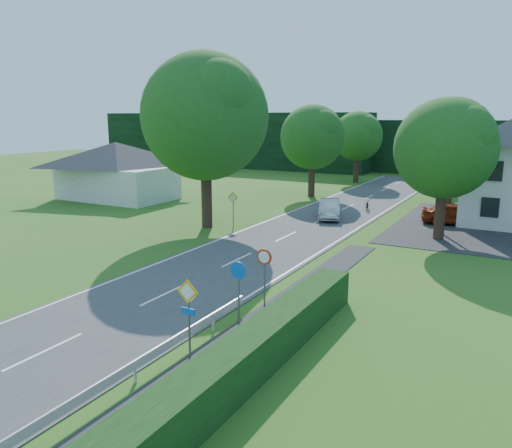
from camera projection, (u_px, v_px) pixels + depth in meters
The scene contains 23 objects.
road at pixel (255, 251), 28.01m from camera, with size 7.00×80.00×0.04m, color #3A3A3C.
parking_pad at pixel (505, 229), 33.46m from camera, with size 14.00×16.00×0.04m, color #27282A.
line_edge_left at pixel (207, 244), 29.54m from camera, with size 0.12×80.00×0.01m, color white.
line_edge_right at pixel (309, 259), 26.47m from camera, with size 0.12×80.00×0.01m, color white.
line_centre at pixel (255, 251), 28.00m from camera, with size 0.12×80.00×0.01m, color white, non-canonical shape.
tree_main at pixel (205, 141), 33.05m from camera, with size 9.40×9.40×11.64m, color #1F5218, non-canonical shape.
tree_left_far at pixel (312, 151), 46.59m from camera, with size 7.00×7.00×8.58m, color #1F5218, non-canonical shape.
tree_right_far at pixel (452, 151), 42.57m from camera, with size 7.40×7.40×9.09m, color #1F5218, non-canonical shape.
tree_left_back at pixel (357, 147), 56.67m from camera, with size 6.60×6.60×8.07m, color #1F5218, non-canonical shape.
tree_right_back at pixel (452, 154), 50.05m from camera, with size 6.20×6.20×7.56m, color #1F5218, non-canonical shape.
tree_right_mid at pixel (443, 170), 29.93m from camera, with size 7.00×7.00×8.58m, color #1F5218, non-canonical shape.
treeline_left at pixel (228, 140), 76.35m from camera, with size 44.00×6.00×8.00m, color black.
treeline_right at pixel (487, 149), 62.85m from camera, with size 30.00×5.00×7.00m, color black.
bungalow_left at pixel (117, 170), 45.45m from camera, with size 11.00×6.50×5.20m.
streetlight at pixel (441, 164), 31.82m from camera, with size 2.03×0.18×8.00m.
sign_priority_right at pixel (188, 304), 15.32m from camera, with size 0.78×0.09×2.59m.
sign_roundabout at pixel (238, 280), 17.91m from camera, with size 0.64×0.08×2.37m.
sign_speed_limit at pixel (264, 264), 19.60m from camera, with size 0.64×0.11×2.37m.
sign_priority_left at pixel (233, 202), 34.04m from camera, with size 0.78×0.09×2.44m.
moving_car at pixel (329, 209), 36.96m from camera, with size 1.49×4.27×1.41m, color #BAB8BE.
motorcycle at pixel (367, 204), 40.26m from camera, with size 0.64×1.83×0.96m, color black.
parked_car_red at pixel (455, 214), 34.83m from camera, with size 1.78×4.43×1.51m, color maroon.
parked_car_silver_a at pixel (472, 212), 35.80m from camera, with size 1.40×4.03×1.33m, color silver.
Camera 1 is at (13.12, -3.66, 7.43)m, focal length 35.00 mm.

